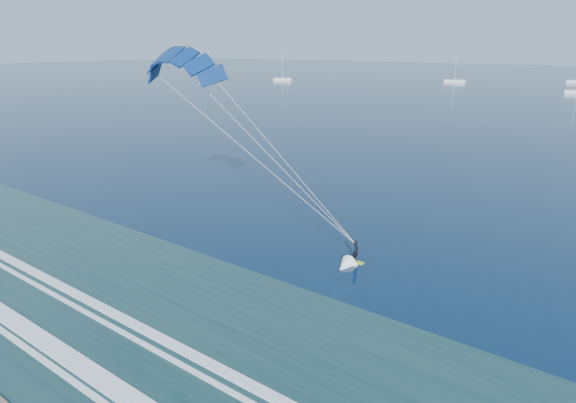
{
  "coord_description": "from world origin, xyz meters",
  "views": [
    {
      "loc": [
        25.98,
        -5.4,
        15.15
      ],
      "look_at": [
        4.32,
        22.41,
        4.38
      ],
      "focal_mm": 32.0,
      "sensor_mm": 36.0,
      "label": 1
    }
  ],
  "objects": [
    {
      "name": "kitesurfer_rig",
      "position": [
        3.75,
        20.81,
        8.11
      ],
      "size": [
        14.99,
        9.79,
        16.09
      ],
      "color": "#A1DB19",
      "rests_on": "ground"
    },
    {
      "name": "sailboat_0",
      "position": [
        -118.61,
        176.27,
        0.68
      ],
      "size": [
        8.46,
        2.4,
        11.54
      ],
      "color": "white",
      "rests_on": "ground"
    },
    {
      "name": "sailboat_1",
      "position": [
        -54.39,
        211.74,
        0.68
      ],
      "size": [
        8.16,
        2.4,
        11.29
      ],
      "color": "white",
      "rests_on": "ground"
    }
  ]
}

